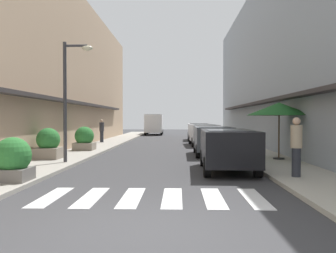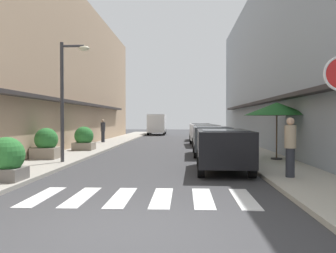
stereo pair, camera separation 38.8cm
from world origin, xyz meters
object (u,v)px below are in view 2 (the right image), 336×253
parked_car_near (223,145)px  planter_corner (6,159)px  street_lamp (67,88)px  planter_far (84,139)px  parked_car_distant (200,130)px  pedestrian_walking_far (103,130)px  cafe_umbrella (277,109)px  planter_midblock (46,144)px  pedestrian_walking_near (290,146)px  parked_car_far (204,132)px  delivery_van (157,123)px  parked_car_mid (211,137)px

parked_car_near → planter_corner: (-6.34, -2.78, -0.21)m
street_lamp → planter_far: 6.06m
parked_car_distant → parked_car_near: bearing=-90.0°
parked_car_distant → pedestrian_walking_far: bearing=-148.0°
parked_car_distant → planter_corner: 22.00m
cafe_umbrella → planter_midblock: 10.08m
street_lamp → pedestrian_walking_near: size_ratio=2.70×
parked_car_far → parked_car_distant: (0.00, 6.04, -0.00)m
cafe_umbrella → street_lamp: bearing=-171.5°
delivery_van → pedestrian_walking_far: size_ratio=3.21×
parked_car_far → pedestrian_walking_near: 14.22m
parked_car_mid → street_lamp: bearing=-146.7°
parked_car_near → street_lamp: size_ratio=0.87×
parked_car_far → planter_far: size_ratio=3.49×
parked_car_distant → planter_far: parked_car_distant is taller
street_lamp → parked_car_mid: bearing=33.3°
parked_car_distant → pedestrian_walking_near: size_ratio=2.25×
parked_car_far → planter_far: parked_car_far is taller
pedestrian_walking_far → planter_midblock: bearing=29.1°
parked_car_far → parked_car_near: bearing=-90.0°
parked_car_distant → planter_midblock: (-7.39, -15.52, -0.18)m
street_lamp → cafe_umbrella: bearing=8.5°
parked_car_distant → delivery_van: (-4.55, 10.86, 0.49)m
planter_midblock → pedestrian_walking_near: 10.27m
street_lamp → planter_midblock: 2.96m
parked_car_distant → pedestrian_walking_far: (-7.39, -4.62, 0.09)m
planter_far → parked_car_mid: bearing=-12.6°
parked_car_mid → planter_corner: (-6.34, -8.29, -0.21)m
parked_car_far → cafe_umbrella: cafe_umbrella is taller
parked_car_near → pedestrian_walking_far: bearing=118.4°
cafe_umbrella → pedestrian_walking_near: bearing=-99.7°
parked_car_distant → pedestrian_walking_far: 8.72m
planter_far → pedestrian_walking_near: 12.47m
parked_car_near → pedestrian_walking_far: size_ratio=2.44×
planter_midblock → pedestrian_walking_far: (-0.01, 10.90, 0.27)m
parked_car_far → pedestrian_walking_far: size_ratio=2.69×
parked_car_distant → delivery_van: size_ratio=0.73×
street_lamp → planter_midblock: (-1.34, 1.23, -2.34)m
parked_car_far → planter_corner: size_ratio=3.73×
delivery_van → pedestrian_walking_near: delivery_van is taller
parked_car_mid → cafe_umbrella: 3.95m
parked_car_mid → parked_car_distant: bearing=90.0°
cafe_umbrella → parked_car_distant: bearing=99.5°
parked_car_far → pedestrian_walking_far: pedestrian_walking_far is taller
street_lamp → planter_corner: street_lamp is taller
planter_midblock → pedestrian_walking_far: pedestrian_walking_far is taller
street_lamp → pedestrian_walking_near: street_lamp is taller
planter_corner → planter_midblock: size_ratio=0.91×
street_lamp → planter_midblock: size_ratio=3.58×
parked_car_far → planter_far: bearing=-143.2°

